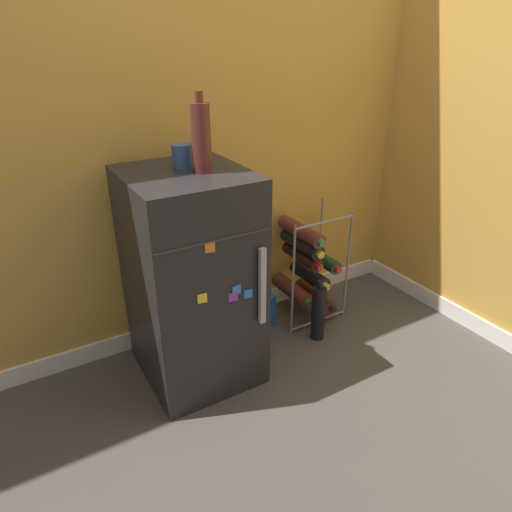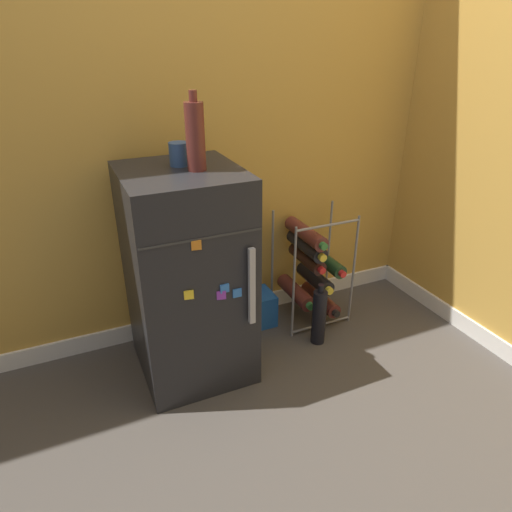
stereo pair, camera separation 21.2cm
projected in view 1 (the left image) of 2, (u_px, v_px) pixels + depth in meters
ground_plane at (287, 379)px, 2.04m from camera, size 14.00×14.00×0.00m
wall_back at (217, 73)px, 1.97m from camera, size 7.10×0.07×2.50m
mini_fridge at (192, 280)px, 1.91m from camera, size 0.47×0.53×0.93m
wine_rack at (306, 265)px, 2.38m from camera, size 0.36×0.33×0.60m
soda_box at (251, 309)px, 2.40m from camera, size 0.20×0.17×0.18m
fridge_top_cup at (182, 156)px, 1.75m from camera, size 0.08×0.08×0.09m
fridge_top_bottle at (201, 137)px, 1.66m from camera, size 0.07×0.07×0.29m
loose_bottle_floor at (318, 313)px, 2.26m from camera, size 0.07×0.07×0.33m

